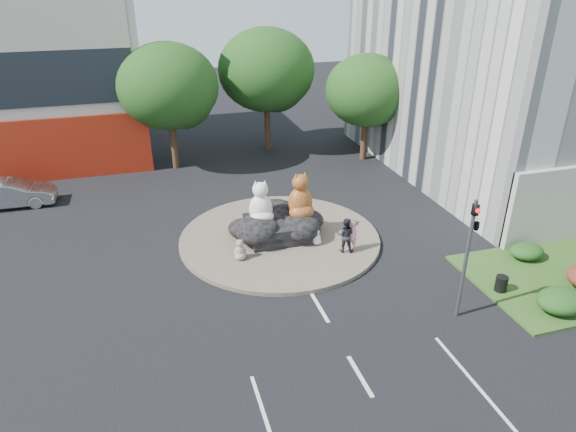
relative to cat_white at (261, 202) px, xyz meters
name	(u,v)px	position (x,y,z in m)	size (l,w,h in m)	color
ground	(360,376)	(0.92, -10.05, -2.20)	(120.00, 120.00, 0.00)	black
roundabout_island	(280,238)	(0.92, -0.05, -2.10)	(10.00, 10.00, 0.20)	brown
rock_plinth	(280,228)	(0.92, -0.05, -1.55)	(3.20, 2.60, 0.90)	black
tree_left	(170,90)	(-3.01, 12.02, 3.04)	(6.46, 6.46, 8.27)	#382314
tree_mid	(267,74)	(3.99, 14.02, 3.35)	(6.84, 6.84, 8.76)	#382314
tree_right	(368,94)	(9.99, 10.02, 2.43)	(5.70, 5.70, 7.30)	#382314
hedge_near_green	(562,301)	(9.92, -9.05, -1.63)	(2.00, 1.60, 0.90)	#1B3A12
hedge_back_green	(527,251)	(11.42, -5.25, -1.72)	(1.60, 1.28, 0.72)	#1B3A12
traffic_light	(473,234)	(6.02, -8.05, 1.42)	(0.44, 1.24, 5.00)	#595B60
street_lamp	(538,142)	(13.74, -2.05, 2.35)	(2.34, 0.22, 8.06)	#595B60
cat_white	(261,202)	(0.00, 0.00, 0.00)	(1.33, 1.15, 2.21)	white
cat_tabby	(300,195)	(2.00, -0.02, 0.10)	(1.44, 1.25, 2.40)	#C57F29
kitten_calico	(240,249)	(-1.42, -1.62, -1.49)	(0.62, 0.53, 1.03)	silver
kitten_white	(317,236)	(2.45, -1.28, -1.59)	(0.49, 0.43, 0.82)	white
pedestrian_pink	(352,235)	(3.84, -2.28, -1.25)	(0.55, 0.36, 1.51)	pink
pedestrian_dark	(345,235)	(3.49, -2.37, -1.14)	(0.84, 0.65, 1.72)	black
parked_car	(10,194)	(-12.69, 8.20, -1.42)	(1.67, 4.78, 1.57)	#9C9FA3
litter_bin	(501,284)	(8.56, -7.19, -1.75)	(0.50, 0.50, 0.67)	black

